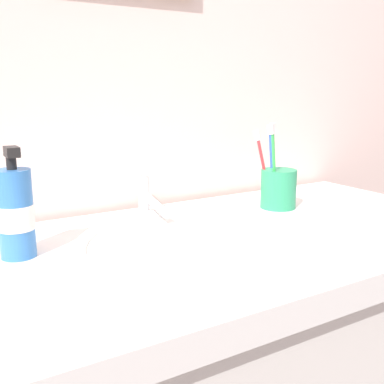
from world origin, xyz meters
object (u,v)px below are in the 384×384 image
Objects in this scene: toothbrush_red at (263,163)px; faucet at (148,198)px; soap_dispenser at (16,213)px; toothbrush_cup at (278,189)px; toothbrush_blue at (271,159)px; toothbrush_green at (274,161)px.

faucet is at bearing 166.67° from toothbrush_red.
soap_dispenser is (-0.30, -0.11, 0.03)m from faucet.
toothbrush_red is at bearing 5.15° from soap_dispenser.
toothbrush_blue is (0.00, 0.03, 0.07)m from toothbrush_cup.
toothbrush_blue reaches higher than toothbrush_cup.
toothbrush_green is 1.06× the size of soap_dispenser.
toothbrush_cup is at bearing -97.32° from toothbrush_blue.
toothbrush_blue is (0.03, 0.01, 0.01)m from toothbrush_red.
toothbrush_cup is 0.08m from toothbrush_green.
toothbrush_cup is at bearing -16.55° from faucet.
toothbrush_green reaches higher than faucet.
toothbrush_green is 0.06m from toothbrush_blue.
soap_dispenser is (-0.59, -0.03, 0.03)m from toothbrush_cup.
toothbrush_blue is 0.60m from soap_dispenser.
soap_dispenser is at bearing -174.27° from toothbrush_blue.
faucet is 1.64× the size of toothbrush_cup.
toothbrush_blue is 1.01× the size of soap_dispenser.
toothbrush_red is (0.27, -0.06, 0.06)m from faucet.
toothbrush_cup is 0.51× the size of toothbrush_red.
soap_dispenser reaches higher than toothbrush_cup.
toothbrush_green reaches higher than toothbrush_blue.
toothbrush_blue is at bearing -10.21° from faucet.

